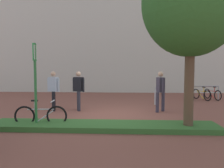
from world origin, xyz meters
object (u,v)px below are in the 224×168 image
at_px(parking_sign_post, 35,73).
at_px(person_suited_dark, 79,88).
at_px(bike_at_sign, 41,115).
at_px(bike_rack_cluster, 202,94).
at_px(person_shirt_white, 53,88).
at_px(tree_sidewalk, 191,3).
at_px(person_suited_navy, 160,89).
at_px(bollard_steel, 156,96).

distance_m(parking_sign_post, person_suited_dark, 3.03).
distance_m(bike_at_sign, bike_rack_cluster, 9.58).
xyz_separation_m(bike_at_sign, person_shirt_white, (-0.43, 2.62, 0.63)).
xyz_separation_m(tree_sidewalk, person_suited_navy, (-0.38, 2.79, -2.76)).
distance_m(parking_sign_post, bike_rack_cluster, 9.84).
distance_m(bike_at_sign, person_shirt_white, 2.73).
bearing_deg(person_suited_navy, parking_sign_post, -147.38).
relative_size(person_suited_dark, person_shirt_white, 1.00).
bearing_deg(person_suited_dark, parking_sign_post, -104.79).
bearing_deg(person_suited_navy, bike_at_sign, -148.50).
bearing_deg(bike_at_sign, bike_rack_cluster, 41.13).
xyz_separation_m(tree_sidewalk, bike_at_sign, (-4.58, 0.22, -3.39)).
bearing_deg(bollard_steel, bike_rack_cluster, 33.09).
relative_size(parking_sign_post, bollard_steel, 2.92).
height_order(bike_at_sign, person_suited_navy, person_suited_navy).
distance_m(tree_sidewalk, bike_at_sign, 5.70).
distance_m(person_suited_dark, person_suited_navy, 3.53).
bearing_deg(bollard_steel, person_suited_navy, -92.60).
height_order(parking_sign_post, person_suited_dark, parking_sign_post).
relative_size(bike_at_sign, person_shirt_white, 0.98).
distance_m(bike_rack_cluster, bollard_steel, 3.50).
relative_size(bike_rack_cluster, person_suited_navy, 1.21).
distance_m(bollard_steel, person_shirt_white, 5.06).
bearing_deg(tree_sidewalk, person_suited_navy, 97.70).
xyz_separation_m(bollard_steel, person_shirt_white, (-4.71, -1.77, 0.53)).
relative_size(person_suited_navy, person_shirt_white, 1.00).
height_order(tree_sidewalk, bike_at_sign, tree_sidewalk).
bearing_deg(parking_sign_post, tree_sidewalk, -0.61).
bearing_deg(person_shirt_white, person_suited_navy, -0.58).
xyz_separation_m(bike_rack_cluster, person_suited_navy, (-3.01, -3.72, 0.63)).
distance_m(bike_rack_cluster, person_suited_dark, 7.50).
relative_size(parking_sign_post, bike_at_sign, 1.57).
relative_size(bike_rack_cluster, person_shirt_white, 1.21).
height_order(bike_rack_cluster, person_suited_dark, person_suited_dark).
height_order(bike_at_sign, bike_rack_cluster, bike_at_sign).
height_order(bike_rack_cluster, bollard_steel, bollard_steel).
bearing_deg(person_suited_navy, person_shirt_white, 179.42).
distance_m(bollard_steel, person_suited_navy, 1.89).
bearing_deg(person_suited_navy, bollard_steel, 87.40).
height_order(parking_sign_post, person_suited_navy, parking_sign_post).
xyz_separation_m(parking_sign_post, person_shirt_white, (-0.34, 2.79, -0.73)).
relative_size(parking_sign_post, person_shirt_white, 1.53).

